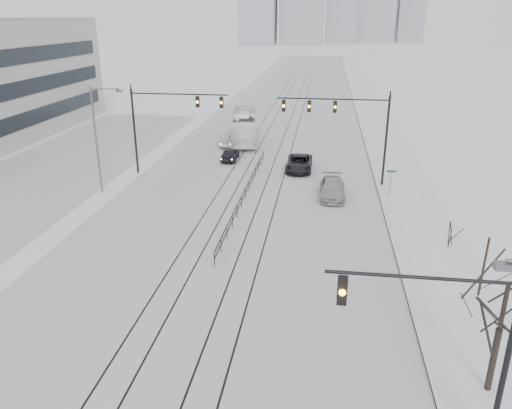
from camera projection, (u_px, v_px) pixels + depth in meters
name	position (u px, v px, depth m)	size (l,w,h in m)	color
road	(279.00, 125.00, 69.07)	(22.00, 260.00, 0.02)	silver
sidewalk_east	(379.00, 128.00, 67.31)	(5.00, 260.00, 0.16)	silver
curb	(360.00, 127.00, 67.64)	(0.10, 260.00, 0.12)	gray
parking_strip	(51.00, 172.00, 48.48)	(14.00, 60.00, 0.03)	silver
tram_rails	(261.00, 165.00, 50.54)	(5.30, 180.00, 0.01)	black
traffic_mast_near	(459.00, 336.00, 16.05)	(6.10, 0.37, 7.00)	black
traffic_mast_ne	(348.00, 121.00, 42.83)	(9.60, 0.37, 8.00)	black
traffic_mast_nw	(164.00, 116.00, 45.96)	(9.10, 0.37, 8.00)	black
street_light_west	(99.00, 133.00, 41.01)	(2.73, 0.25, 9.00)	#595B60
bare_tree	(506.00, 295.00, 18.55)	(4.40, 4.40, 6.10)	black
median_fence	(246.00, 193.00, 41.10)	(0.06, 24.00, 1.00)	black
street_sign	(391.00, 179.00, 41.06)	(0.70, 0.06, 2.40)	#595B60
sedan_sb_inner	(230.00, 154.00, 52.17)	(1.60, 3.97, 1.35)	black
sedan_sb_outer	(228.00, 140.00, 58.03)	(1.48, 4.25, 1.40)	#9EA0A6
sedan_nb_front	(299.00, 163.00, 48.72)	(2.43, 5.27, 1.47)	black
sedan_nb_right	(332.00, 189.00, 41.53)	(2.07, 5.08, 1.47)	#9FA1A6
sedan_nb_far	(299.00, 162.00, 49.45)	(1.58, 3.94, 1.34)	black
box_truck	(244.00, 127.00, 60.06)	(2.89, 12.35, 3.44)	white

